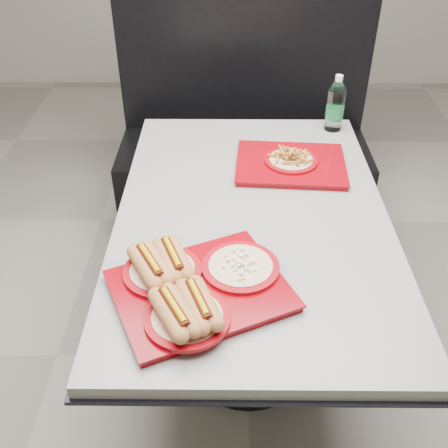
{
  "coord_description": "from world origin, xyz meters",
  "views": [
    {
      "loc": [
        -0.08,
        -1.43,
        1.77
      ],
      "look_at": [
        -0.09,
        -0.18,
        0.83
      ],
      "focal_mm": 42.0,
      "sensor_mm": 36.0,
      "label": 1
    }
  ],
  "objects_px": {
    "booth_bench": "(243,147)",
    "tray_far": "(291,162)",
    "water_bottle": "(335,107)",
    "tray_near": "(193,286)",
    "diner_table": "(251,249)"
  },
  "relations": [
    {
      "from": "tray_far",
      "to": "water_bottle",
      "type": "relative_size",
      "value": 1.81
    },
    {
      "from": "diner_table",
      "to": "booth_bench",
      "type": "bearing_deg",
      "value": 90.0
    },
    {
      "from": "booth_bench",
      "to": "tray_far",
      "type": "relative_size",
      "value": 3.15
    },
    {
      "from": "tray_near",
      "to": "water_bottle",
      "type": "relative_size",
      "value": 2.37
    },
    {
      "from": "tray_far",
      "to": "water_bottle",
      "type": "height_order",
      "value": "water_bottle"
    },
    {
      "from": "tray_near",
      "to": "diner_table",
      "type": "bearing_deg",
      "value": 66.22
    },
    {
      "from": "booth_bench",
      "to": "tray_near",
      "type": "relative_size",
      "value": 2.41
    },
    {
      "from": "booth_bench",
      "to": "tray_near",
      "type": "xyz_separation_m",
      "value": [
        -0.18,
        -1.49,
        0.38
      ]
    },
    {
      "from": "tray_near",
      "to": "water_bottle",
      "type": "xyz_separation_m",
      "value": [
        0.54,
        1.01,
        0.07
      ]
    },
    {
      "from": "tray_far",
      "to": "water_bottle",
      "type": "bearing_deg",
      "value": 56.83
    },
    {
      "from": "diner_table",
      "to": "tray_far",
      "type": "xyz_separation_m",
      "value": [
        0.15,
        0.29,
        0.19
      ]
    },
    {
      "from": "diner_table",
      "to": "tray_far",
      "type": "distance_m",
      "value": 0.38
    },
    {
      "from": "diner_table",
      "to": "tray_near",
      "type": "relative_size",
      "value": 2.53
    },
    {
      "from": "tray_near",
      "to": "tray_far",
      "type": "relative_size",
      "value": 1.31
    },
    {
      "from": "diner_table",
      "to": "booth_bench",
      "type": "height_order",
      "value": "booth_bench"
    }
  ]
}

